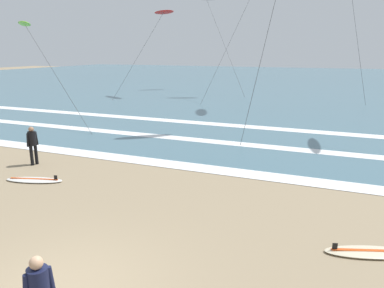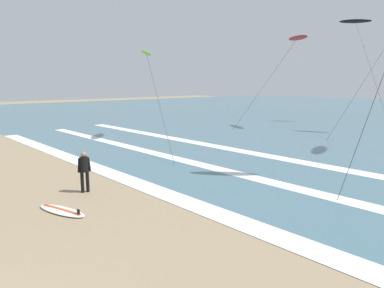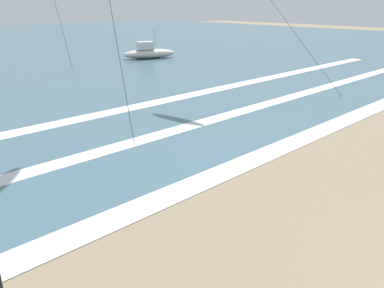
{
  "view_description": "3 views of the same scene",
  "coord_description": "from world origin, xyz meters",
  "px_view_note": "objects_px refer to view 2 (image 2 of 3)",
  "views": [
    {
      "loc": [
        4.75,
        -4.92,
        4.61
      ],
      "look_at": [
        -0.94,
        8.98,
        0.78
      ],
      "focal_mm": 34.67,
      "sensor_mm": 36.0,
      "label": 1
    },
    {
      "loc": [
        5.81,
        0.4,
        4.21
      ],
      "look_at": [
        -2.73,
        8.07,
        2.21
      ],
      "focal_mm": 33.05,
      "sensor_mm": 36.0,
      "label": 2
    },
    {
      "loc": [
        -7.82,
        0.71,
        5.24
      ],
      "look_at": [
        -0.98,
        7.91,
        1.55
      ],
      "focal_mm": 36.03,
      "sensor_mm": 36.0,
      "label": 3
    }
  ],
  "objects_px": {
    "kite_red_distant_high": "(297,38)",
    "surfboard_left_pile": "(62,211)",
    "kite_black_high_right": "(356,22)",
    "kite_lime_mid_center": "(146,53)",
    "surfer_left_far": "(84,168)"
  },
  "relations": [
    {
      "from": "kite_red_distant_high",
      "to": "surfboard_left_pile",
      "type": "bearing_deg",
      "value": -74.25
    },
    {
      "from": "kite_black_high_right",
      "to": "kite_lime_mid_center",
      "type": "xyz_separation_m",
      "value": [
        -5.46,
        -22.18,
        -3.99
      ]
    },
    {
      "from": "surfer_left_far",
      "to": "kite_black_high_right",
      "type": "height_order",
      "value": "kite_black_high_right"
    },
    {
      "from": "kite_lime_mid_center",
      "to": "kite_red_distant_high",
      "type": "height_order",
      "value": "kite_red_distant_high"
    },
    {
      "from": "surfer_left_far",
      "to": "surfboard_left_pile",
      "type": "bearing_deg",
      "value": -45.77
    },
    {
      "from": "kite_lime_mid_center",
      "to": "kite_black_high_right",
      "type": "bearing_deg",
      "value": 76.17
    },
    {
      "from": "kite_lime_mid_center",
      "to": "kite_red_distant_high",
      "type": "relative_size",
      "value": 1.19
    },
    {
      "from": "kite_black_high_right",
      "to": "kite_lime_mid_center",
      "type": "relative_size",
      "value": 1.06
    },
    {
      "from": "kite_black_high_right",
      "to": "kite_lime_mid_center",
      "type": "bearing_deg",
      "value": -103.83
    },
    {
      "from": "surfer_left_far",
      "to": "kite_lime_mid_center",
      "type": "relative_size",
      "value": 0.16
    },
    {
      "from": "surfer_left_far",
      "to": "kite_red_distant_high",
      "type": "xyz_separation_m",
      "value": [
        -5.5,
        23.28,
        7.17
      ]
    },
    {
      "from": "surfboard_left_pile",
      "to": "kite_lime_mid_center",
      "type": "height_order",
      "value": "kite_lime_mid_center"
    },
    {
      "from": "surfboard_left_pile",
      "to": "kite_black_high_right",
      "type": "height_order",
      "value": "kite_black_high_right"
    },
    {
      "from": "kite_red_distant_high",
      "to": "surfer_left_far",
      "type": "bearing_deg",
      "value": -76.7
    },
    {
      "from": "surfer_left_far",
      "to": "kite_lime_mid_center",
      "type": "bearing_deg",
      "value": 134.87
    }
  ]
}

